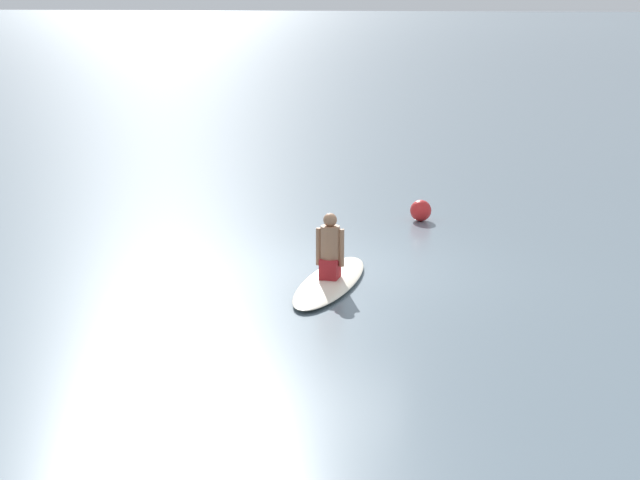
{
  "coord_description": "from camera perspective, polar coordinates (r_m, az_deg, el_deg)",
  "views": [
    {
      "loc": [
        2.44,
        -16.5,
        4.38
      ],
      "look_at": [
        -0.02,
        -0.63,
        0.63
      ],
      "focal_mm": 60.61,
      "sensor_mm": 36.0,
      "label": 1
    }
  ],
  "objects": [
    {
      "name": "ground_plane",
      "position": [
        17.24,
        0.39,
        -1.57
      ],
      "size": [
        400.0,
        400.0,
        0.0
      ],
      "primitive_type": "plane",
      "color": "slate"
    },
    {
      "name": "surfboard",
      "position": [
        16.33,
        0.53,
        -2.21
      ],
      "size": [
        1.09,
        3.21,
        0.11
      ],
      "primitive_type": "ellipsoid",
      "rotation": [
        0.0,
        0.0,
        -1.67
      ],
      "color": "silver",
      "rests_on": "ground"
    },
    {
      "name": "person_paddler",
      "position": [
        16.2,
        0.54,
        -0.47
      ],
      "size": [
        0.44,
        0.36,
        1.0
      ],
      "rotation": [
        0.0,
        0.0,
        -1.67
      ],
      "color": "#A51E23",
      "rests_on": "surfboard"
    },
    {
      "name": "buoy_marker",
      "position": [
        20.89,
        5.34,
        1.56
      ],
      "size": [
        0.41,
        0.41,
        0.41
      ],
      "primitive_type": "sphere",
      "color": "red",
      "rests_on": "ground"
    }
  ]
}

